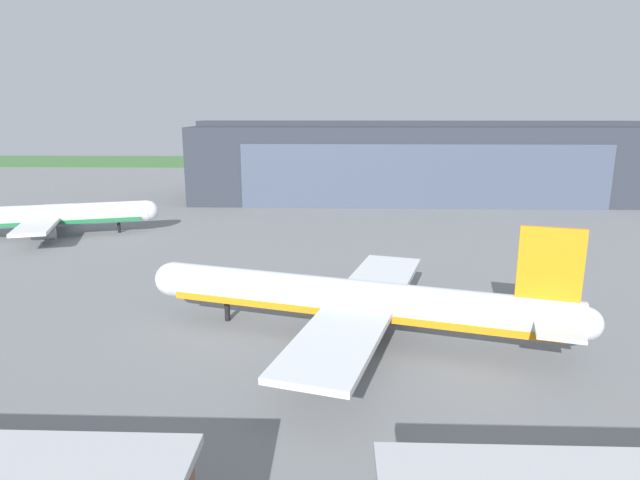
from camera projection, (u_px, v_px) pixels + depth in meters
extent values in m
plane|color=slate|center=(258.00, 324.00, 55.73)|extent=(440.00, 440.00, 0.00)
cube|color=#42733B|center=(320.00, 162.00, 236.01)|extent=(440.00, 56.00, 0.08)
cube|color=#2D333D|center=(415.00, 162.00, 135.37)|extent=(108.62, 31.84, 18.03)
cube|color=#424C60|center=(425.00, 177.00, 120.17)|extent=(82.55, 0.30, 14.43)
cube|color=#2D333D|center=(417.00, 123.00, 133.14)|extent=(108.62, 7.64, 1.20)
cylinder|color=white|center=(49.00, 215.00, 94.04)|extent=(32.90, 14.00, 3.80)
sphere|color=white|center=(149.00, 211.00, 98.56)|extent=(3.65, 3.65, 3.65)
cube|color=#1E7A42|center=(49.00, 221.00, 94.29)|extent=(30.37, 13.20, 0.67)
cube|color=white|center=(36.00, 227.00, 86.97)|extent=(9.09, 13.92, 0.56)
cube|color=white|center=(53.00, 211.00, 100.97)|extent=(9.09, 13.92, 0.56)
cylinder|color=gray|center=(43.00, 233.00, 88.46)|extent=(4.09, 3.11, 2.09)
cylinder|color=gray|center=(57.00, 219.00, 100.54)|extent=(4.09, 3.11, 2.09)
cylinder|color=black|center=(119.00, 227.00, 97.78)|extent=(0.56, 0.56, 1.87)
cylinder|color=black|center=(40.00, 234.00, 92.47)|extent=(0.56, 0.56, 1.87)
cylinder|color=black|center=(45.00, 229.00, 96.21)|extent=(0.56, 0.56, 1.87)
cylinder|color=silver|center=(355.00, 299.00, 51.67)|extent=(39.89, 14.71, 3.69)
sphere|color=silver|center=(172.00, 279.00, 57.73)|extent=(3.55, 3.55, 3.55)
sphere|color=silver|center=(586.00, 323.00, 45.60)|extent=(2.88, 2.88, 2.88)
cube|color=orange|center=(354.00, 309.00, 51.90)|extent=(36.79, 13.85, 0.65)
cube|color=orange|center=(550.00, 264.00, 45.41)|extent=(5.16, 1.84, 6.28)
cube|color=silver|center=(552.00, 305.00, 48.82)|extent=(4.92, 5.97, 0.28)
cube|color=silver|center=(558.00, 328.00, 43.67)|extent=(4.92, 5.97, 0.28)
cube|color=silver|center=(382.00, 277.00, 59.86)|extent=(10.63, 17.15, 0.56)
cube|color=silver|center=(336.00, 341.00, 43.20)|extent=(10.63, 17.15, 0.56)
cylinder|color=gray|center=(372.00, 291.00, 59.23)|extent=(3.93, 2.92, 2.03)
cylinder|color=gray|center=(331.00, 348.00, 44.93)|extent=(3.93, 2.92, 2.03)
cylinder|color=black|center=(227.00, 311.00, 56.46)|extent=(0.56, 0.56, 2.10)
cylinder|color=black|center=(375.00, 321.00, 53.65)|extent=(0.56, 0.56, 2.10)
cylinder|color=black|center=(366.00, 337.00, 50.06)|extent=(0.56, 0.56, 2.10)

